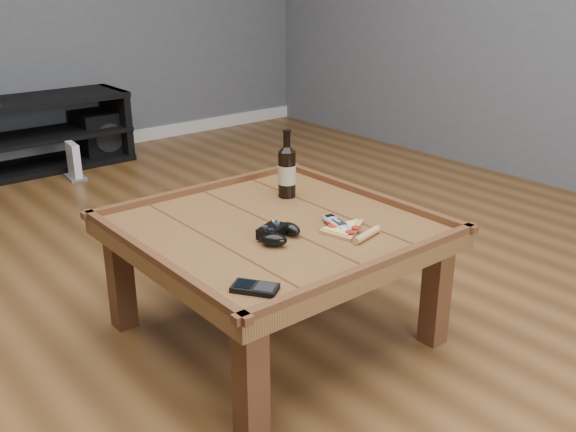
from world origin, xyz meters
TOP-DOWN VIEW (x-y plane):
  - ground at (0.00, 0.00)m, footprint 6.00×6.00m
  - baseboard at (0.00, 2.99)m, footprint 5.00×0.02m
  - coffee_table at (0.00, 0.00)m, footprint 1.03×1.03m
  - media_console at (0.00, 2.75)m, footprint 1.40×0.45m
  - beer_bottle at (0.23, 0.21)m, footprint 0.07×0.07m
  - game_controller at (-0.08, -0.12)m, footprint 0.18×0.16m
  - pizza_slice at (0.15, -0.22)m, footprint 0.21×0.28m
  - smartphone at (-0.36, -0.37)m, footprint 0.13×0.15m
  - remote_control at (0.16, -0.16)m, footprint 0.10×0.19m
  - subwoofer at (0.56, 2.80)m, footprint 0.34×0.34m
  - game_console at (0.18, 2.38)m, footprint 0.13×0.20m

SIDE VIEW (x-z plane):
  - ground at x=0.00m, z-range 0.00..0.00m
  - baseboard at x=0.00m, z-range 0.00..0.10m
  - game_console at x=0.18m, z-range -0.01..0.23m
  - subwoofer at x=0.56m, z-range 0.00..0.34m
  - media_console at x=0.00m, z-range 0.00..0.50m
  - coffee_table at x=0.00m, z-range 0.15..0.63m
  - smartphone at x=-0.36m, z-range 0.45..0.47m
  - pizza_slice at x=0.15m, z-range 0.45..0.47m
  - remote_control at x=0.16m, z-range 0.45..0.48m
  - game_controller at x=-0.08m, z-range 0.45..0.50m
  - beer_bottle at x=0.23m, z-range 0.42..0.70m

